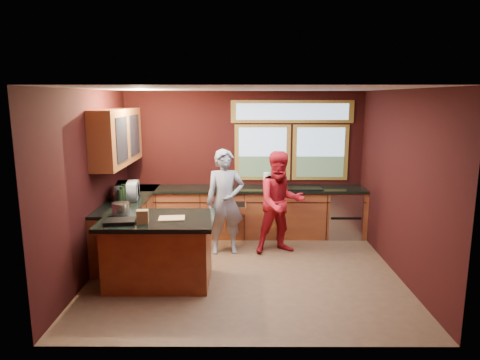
{
  "coord_description": "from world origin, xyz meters",
  "views": [
    {
      "loc": [
        -0.06,
        -6.09,
        2.59
      ],
      "look_at": [
        -0.07,
        0.4,
        1.33
      ],
      "focal_mm": 32.0,
      "sensor_mm": 36.0,
      "label": 1
    }
  ],
  "objects_px": {
    "island": "(159,250)",
    "person_red": "(281,203)",
    "stock_pot": "(121,209)",
    "cutting_board": "(172,218)",
    "person_grey": "(225,202)"
  },
  "relations": [
    {
      "from": "person_grey",
      "to": "stock_pot",
      "type": "bearing_deg",
      "value": -150.3
    },
    {
      "from": "cutting_board",
      "to": "stock_pot",
      "type": "bearing_deg",
      "value": 165.07
    },
    {
      "from": "cutting_board",
      "to": "stock_pot",
      "type": "distance_m",
      "value": 0.78
    },
    {
      "from": "island",
      "to": "person_red",
      "type": "xyz_separation_m",
      "value": [
        1.81,
        1.22,
        0.38
      ]
    },
    {
      "from": "island",
      "to": "person_red",
      "type": "distance_m",
      "value": 2.21
    },
    {
      "from": "person_grey",
      "to": "person_red",
      "type": "bearing_deg",
      "value": -6.32
    },
    {
      "from": "island",
      "to": "stock_pot",
      "type": "distance_m",
      "value": 0.8
    },
    {
      "from": "cutting_board",
      "to": "stock_pot",
      "type": "relative_size",
      "value": 1.46
    },
    {
      "from": "person_grey",
      "to": "stock_pot",
      "type": "xyz_separation_m",
      "value": [
        -1.43,
        -1.06,
        0.16
      ]
    },
    {
      "from": "island",
      "to": "person_red",
      "type": "height_order",
      "value": "person_red"
    },
    {
      "from": "island",
      "to": "cutting_board",
      "type": "bearing_deg",
      "value": -14.04
    },
    {
      "from": "person_red",
      "to": "stock_pot",
      "type": "bearing_deg",
      "value": -169.46
    },
    {
      "from": "island",
      "to": "person_grey",
      "type": "bearing_deg",
      "value": 53.89
    },
    {
      "from": "person_red",
      "to": "cutting_board",
      "type": "height_order",
      "value": "person_red"
    },
    {
      "from": "island",
      "to": "stock_pot",
      "type": "height_order",
      "value": "stock_pot"
    }
  ]
}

